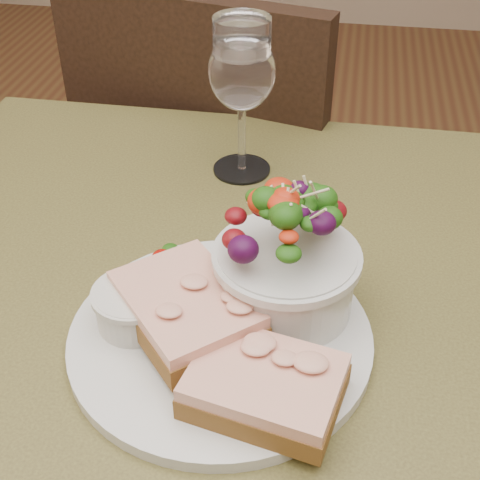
% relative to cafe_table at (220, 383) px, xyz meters
% --- Properties ---
extents(cafe_table, '(0.80, 0.80, 0.75)m').
position_rel_cafe_table_xyz_m(cafe_table, '(0.00, 0.00, 0.00)').
color(cafe_table, '#3F381B').
rests_on(cafe_table, ground).
extents(chair_far, '(0.51, 0.51, 0.90)m').
position_rel_cafe_table_xyz_m(chair_far, '(-0.09, 0.60, -0.36)').
color(chair_far, black).
rests_on(chair_far, ground).
extents(dinner_plate, '(0.27, 0.27, 0.01)m').
position_rel_cafe_table_xyz_m(dinner_plate, '(0.01, -0.04, 0.11)').
color(dinner_plate, silver).
rests_on(dinner_plate, cafe_table).
extents(sandwich_front, '(0.13, 0.11, 0.03)m').
position_rel_cafe_table_xyz_m(sandwich_front, '(0.06, -0.11, 0.13)').
color(sandwich_front, '#452512').
rests_on(sandwich_front, dinner_plate).
extents(sandwich_back, '(0.15, 0.16, 0.03)m').
position_rel_cafe_table_xyz_m(sandwich_back, '(-0.02, -0.04, 0.14)').
color(sandwich_back, '#452512').
rests_on(sandwich_back, dinner_plate).
extents(ramekin, '(0.07, 0.07, 0.04)m').
position_rel_cafe_table_xyz_m(ramekin, '(-0.07, -0.04, 0.13)').
color(ramekin, beige).
rests_on(ramekin, dinner_plate).
extents(salad_bowl, '(0.12, 0.12, 0.13)m').
position_rel_cafe_table_xyz_m(salad_bowl, '(0.06, 0.01, 0.17)').
color(salad_bowl, silver).
rests_on(salad_bowl, dinner_plate).
extents(garnish, '(0.05, 0.04, 0.02)m').
position_rel_cafe_table_xyz_m(garnish, '(-0.05, 0.04, 0.12)').
color(garnish, '#133A0A').
rests_on(garnish, dinner_plate).
extents(wine_glass, '(0.08, 0.08, 0.18)m').
position_rel_cafe_table_xyz_m(wine_glass, '(-0.02, 0.25, 0.22)').
color(wine_glass, white).
rests_on(wine_glass, cafe_table).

